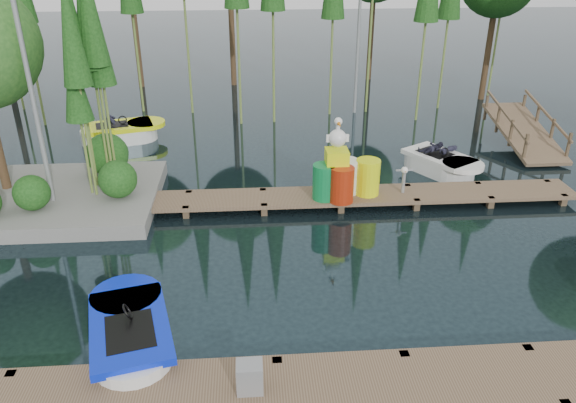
{
  "coord_description": "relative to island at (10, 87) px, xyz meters",
  "views": [
    {
      "loc": [
        -0.34,
        -11.1,
        6.71
      ],
      "look_at": [
        0.5,
        0.5,
        1.1
      ],
      "focal_mm": 35.0,
      "sensor_mm": 36.0,
      "label": 1
    }
  ],
  "objects": [
    {
      "name": "ground_plane",
      "position": [
        6.3,
        -3.29,
        -3.18
      ],
      "size": [
        90.0,
        90.0,
        0.0
      ],
      "primitive_type": "plane",
      "color": "#1A2A30"
    },
    {
      "name": "near_dock",
      "position": [
        6.3,
        -7.79,
        -2.95
      ],
      "size": [
        18.0,
        1.5,
        0.5
      ],
      "color": "brown",
      "rests_on": "ground"
    },
    {
      "name": "far_dock",
      "position": [
        7.3,
        -0.79,
        -2.95
      ],
      "size": [
        15.0,
        1.2,
        0.5
      ],
      "color": "brown",
      "rests_on": "ground"
    },
    {
      "name": "island",
      "position": [
        0.0,
        0.0,
        0.0
      ],
      "size": [
        6.2,
        4.2,
        6.75
      ],
      "color": "gray",
      "rests_on": "ground"
    },
    {
      "name": "lamp_island",
      "position": [
        0.8,
        -0.79,
        1.08
      ],
      "size": [
        0.3,
        0.3,
        7.25
      ],
      "color": "gray",
      "rests_on": "ground"
    },
    {
      "name": "lamp_rear",
      "position": [
        10.3,
        7.71,
        1.08
      ],
      "size": [
        0.3,
        0.3,
        7.25
      ],
      "color": "gray",
      "rests_on": "ground"
    },
    {
      "name": "ramp",
      "position": [
        15.3,
        3.21,
        -2.6
      ],
      "size": [
        1.5,
        3.94,
        1.49
      ],
      "color": "brown",
      "rests_on": "ground"
    },
    {
      "name": "boat_blue",
      "position": [
        3.77,
        -6.36,
        -2.9
      ],
      "size": [
        1.97,
        3.14,
        0.98
      ],
      "rotation": [
        0.0,
        0.0,
        0.24
      ],
      "color": "white",
      "rests_on": "ground"
    },
    {
      "name": "boat_yellow_far",
      "position": [
        1.43,
        4.87,
        -2.87
      ],
      "size": [
        3.17,
        2.07,
        1.46
      ],
      "rotation": [
        0.0,
        0.0,
        -0.07
      ],
      "color": "white",
      "rests_on": "ground"
    },
    {
      "name": "boat_white_far",
      "position": [
        11.79,
        1.25,
        -2.9
      ],
      "size": [
        2.45,
        2.92,
        1.27
      ],
      "rotation": [
        0.0,
        0.0,
        -0.32
      ],
      "color": "white",
      "rests_on": "ground"
    },
    {
      "name": "utility_cabinet",
      "position": [
        5.84,
        -7.79,
        -2.64
      ],
      "size": [
        0.41,
        0.34,
        0.5
      ],
      "primitive_type": "cube",
      "color": "gray",
      "rests_on": "near_dock"
    },
    {
      "name": "yellow_barrel",
      "position": [
        9.08,
        -0.79,
        -2.4
      ],
      "size": [
        0.65,
        0.65,
        0.97
      ],
      "primitive_type": "cylinder",
      "color": "#EDFF0D",
      "rests_on": "far_dock"
    },
    {
      "name": "drum_cluster",
      "position": [
        8.24,
        -0.95,
        -2.24
      ],
      "size": [
        1.27,
        1.16,
        2.19
      ],
      "color": "#0D7738",
      "rests_on": "far_dock"
    },
    {
      "name": "seagull_post",
      "position": [
        10.07,
        -0.79,
        -2.38
      ],
      "size": [
        0.47,
        0.25,
        0.75
      ],
      "color": "gray",
      "rests_on": "far_dock"
    }
  ]
}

